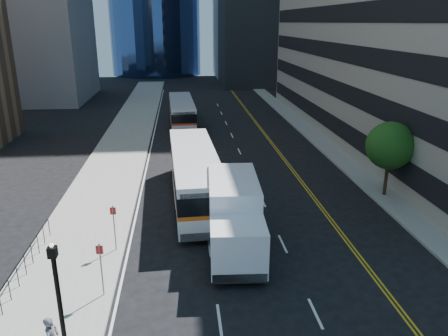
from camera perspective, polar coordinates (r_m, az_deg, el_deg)
name	(u,v)px	position (r m, az deg, el deg)	size (l,w,h in m)	color
ground	(282,264)	(22.52, 7.58, -12.27)	(160.00, 160.00, 0.00)	black
sidewalk_west	(126,140)	(45.59, -12.70, 3.62)	(5.00, 90.00, 0.15)	gray
sidewalk_east	(313,135)	(47.28, 11.50, 4.23)	(2.00, 90.00, 0.15)	gray
street_tree	(390,146)	(31.11, 20.87, 2.73)	(3.20, 3.20, 5.10)	#332114
lamp_post	(59,300)	(16.05, -20.72, -15.86)	(0.28, 0.28, 4.56)	black
bus_front	(195,174)	(29.05, -3.84, -0.84)	(3.44, 13.24, 3.38)	silver
bus_rear	(182,112)	(50.61, -5.56, 7.30)	(3.04, 11.95, 3.06)	silver
box_truck	(234,216)	(22.86, 1.37, -6.22)	(2.99, 7.65, 3.60)	white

